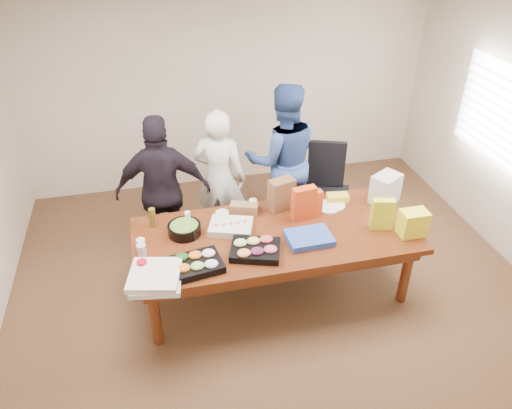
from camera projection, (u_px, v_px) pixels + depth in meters
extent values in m
cube|color=#47301E|center=(274.00, 290.00, 5.31)|extent=(5.50, 5.00, 0.02)
cube|color=white|center=(281.00, 29.00, 3.83)|extent=(5.50, 5.00, 0.02)
cube|color=beige|center=(228.00, 89.00, 6.62)|extent=(5.50, 0.04, 2.70)
cube|color=white|center=(499.00, 115.00, 5.50)|extent=(0.03, 1.40, 1.10)
cube|color=beige|center=(496.00, 115.00, 5.49)|extent=(0.04, 1.36, 1.00)
cube|color=#4C1C0F|center=(275.00, 262.00, 5.10)|extent=(2.80, 1.20, 0.75)
cube|color=black|center=(330.00, 193.00, 5.94)|extent=(0.69, 0.69, 1.07)
imported|color=silver|center=(220.00, 178.00, 5.65)|extent=(0.72, 0.61, 1.66)
imported|color=#2E4887|center=(283.00, 160.00, 5.82)|extent=(0.95, 0.77, 1.86)
imported|color=black|center=(163.00, 191.00, 5.34)|extent=(1.06, 0.53, 1.74)
cube|color=black|center=(197.00, 264.00, 4.44)|extent=(0.50, 0.41, 0.07)
cube|color=black|center=(255.00, 250.00, 4.61)|extent=(0.54, 0.48, 0.07)
cube|color=beige|center=(231.00, 227.00, 4.92)|extent=(0.49, 0.43, 0.07)
cylinder|color=black|center=(184.00, 229.00, 4.86)|extent=(0.40, 0.40, 0.11)
cube|color=#2C4DAC|center=(309.00, 238.00, 4.77)|extent=(0.44, 0.33, 0.06)
cube|color=#D24214|center=(304.00, 203.00, 5.02)|extent=(0.26, 0.13, 0.36)
cube|color=#D2E321|center=(382.00, 214.00, 4.88)|extent=(0.23, 0.14, 0.33)
cube|color=#DE4D1D|center=(313.00, 204.00, 5.08)|extent=(0.20, 0.11, 0.29)
cylinder|color=silver|center=(253.00, 205.00, 5.21)|extent=(0.10, 0.10, 0.13)
cylinder|color=yellow|center=(288.00, 198.00, 5.27)|extent=(0.08, 0.08, 0.19)
cylinder|color=brown|center=(153.00, 218.00, 4.94)|extent=(0.08, 0.08, 0.21)
cylinder|color=silver|center=(188.00, 219.00, 4.96)|extent=(0.06, 0.06, 0.16)
cube|color=yellow|center=(338.00, 198.00, 5.38)|extent=(0.25, 0.17, 0.08)
cube|color=olive|center=(244.00, 209.00, 5.16)|extent=(0.31, 0.21, 0.11)
cube|color=brown|center=(282.00, 194.00, 5.18)|extent=(0.29, 0.22, 0.34)
cylinder|color=red|center=(142.00, 266.00, 4.37)|extent=(0.12, 0.12, 0.12)
cylinder|color=silver|center=(141.00, 250.00, 4.57)|extent=(0.10, 0.10, 0.11)
cylinder|color=silver|center=(141.00, 245.00, 4.64)|extent=(0.10, 0.10, 0.12)
cube|color=silver|center=(156.00, 280.00, 4.28)|extent=(0.49, 0.49, 0.05)
cube|color=silver|center=(155.00, 275.00, 4.26)|extent=(0.52, 0.52, 0.05)
cylinder|color=white|center=(328.00, 207.00, 5.28)|extent=(0.32, 0.32, 0.02)
cylinder|color=white|center=(333.00, 205.00, 5.31)|extent=(0.31, 0.31, 0.02)
cylinder|color=beige|center=(297.00, 206.00, 5.26)|extent=(0.15, 0.15, 0.06)
cylinder|color=beige|center=(222.00, 215.00, 5.12)|extent=(0.17, 0.17, 0.06)
cube|color=silver|center=(385.00, 189.00, 5.30)|extent=(0.37, 0.34, 0.32)
cube|color=#F9F826|center=(413.00, 223.00, 4.81)|extent=(0.26, 0.18, 0.26)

